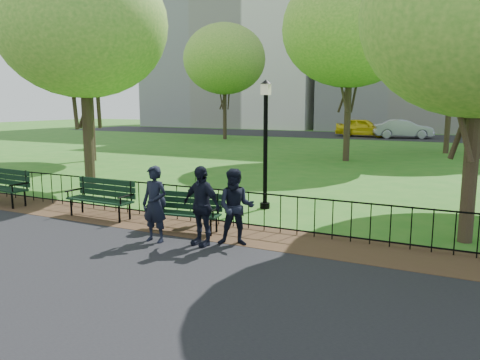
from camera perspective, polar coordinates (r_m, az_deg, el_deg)
The scene contains 20 objects.
ground at distance 9.67m, azimuth -7.37°, elevation -8.36°, with size 120.00×120.00×0.00m, color #276A1B.
asphalt_path at distance 7.28m, azimuth -22.91°, elevation -15.09°, with size 60.00×9.20×0.01m, color black.
dirt_strip at distance 10.89m, azimuth -2.97°, elevation -6.19°, with size 60.00×1.60×0.01m, color #3B2C18.
far_street at distance 43.04m, azimuth 19.52°, elevation 4.94°, with size 70.00×9.00×0.01m, color black.
iron_fence at distance 11.19m, azimuth -1.73°, elevation -3.18°, with size 24.06×0.06×1.00m.
apartment_west at distance 62.72m, azimuth 0.38°, elevation 18.61°, with size 22.00×15.00×26.00m, color white.
park_bench_main at distance 10.89m, azimuth -8.16°, elevation -3.06°, with size 1.76×0.74×0.97m.
park_bench_left_a at distance 12.56m, azimuth -16.42°, elevation -1.65°, with size 1.90×0.63×1.07m.
park_bench_left_b at distance 15.27m, azimuth -26.92°, elevation -0.28°, with size 2.00×0.74×1.12m.
lamppost at distance 12.92m, azimuth 3.12°, elevation 4.95°, with size 0.32×0.32×3.56m.
tree_near_w at distance 17.18m, azimuth -18.67°, elevation 17.46°, with size 5.67×5.67×7.91m.
tree_mid_w at distance 25.39m, azimuth -18.22°, elevation 17.53°, with size 6.96×6.96×9.70m.
tree_far_c at distance 24.65m, azimuth 13.34°, elevation 17.54°, with size 6.75×6.75×9.41m.
tree_far_e at distance 30.30m, azimuth 24.67°, elevation 16.12°, with size 7.15×7.15×9.97m.
tree_far_w at distance 38.64m, azimuth -1.90°, elevation 14.52°, with size 6.61×6.61×9.21m.
person_left at distance 10.03m, azimuth -10.36°, elevation -2.91°, with size 0.59×0.39×1.63m, color black.
person_mid at distance 9.63m, azimuth -0.51°, elevation -3.34°, with size 0.78×0.41×1.60m, color black.
person_right at distance 9.67m, azimuth -4.77°, elevation -3.14°, with size 0.97×0.40×1.66m, color black.
taxi at distance 42.61m, azimuth 14.77°, elevation 6.21°, with size 1.88×4.68×1.59m, color yellow.
sedan_silver at distance 41.57m, azimuth 19.24°, elevation 5.91°, with size 1.66×4.75×1.57m, color #94979B.
Camera 1 is at (5.16, -7.63, 2.93)m, focal length 35.00 mm.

